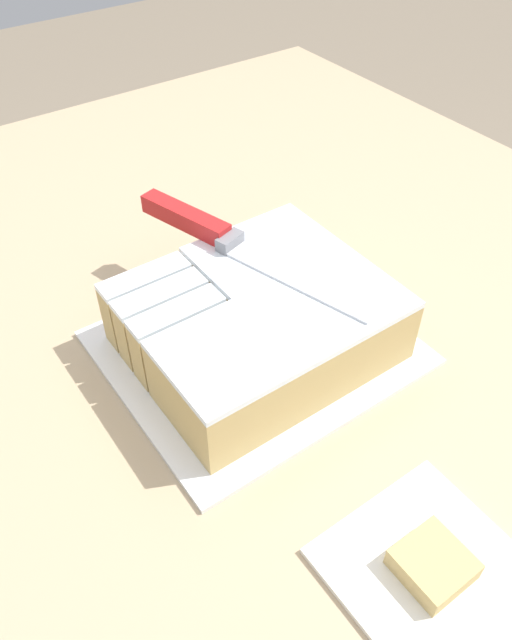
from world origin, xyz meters
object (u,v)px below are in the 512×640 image
object	(u,v)px
knife	(210,231)
brownie	(433,564)
cake_board	(256,348)
cake	(259,320)

from	to	relation	value
knife	brownie	bearing A→B (deg)	-22.81
brownie	knife	bearing A→B (deg)	173.56
cake_board	knife	distance (m)	0.14
brownie	cake_board	bearing A→B (deg)	173.76
cake_board	cake	size ratio (longest dim) A/B	1.20
cake	brownie	bearing A→B (deg)	-6.78
brownie	cake	bearing A→B (deg)	173.22
cake_board	knife	xyz separation A→B (m)	(-0.11, 0.01, 0.09)
cake_board	knife	bearing A→B (deg)	173.01
cake_board	knife	world-z (taller)	knife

